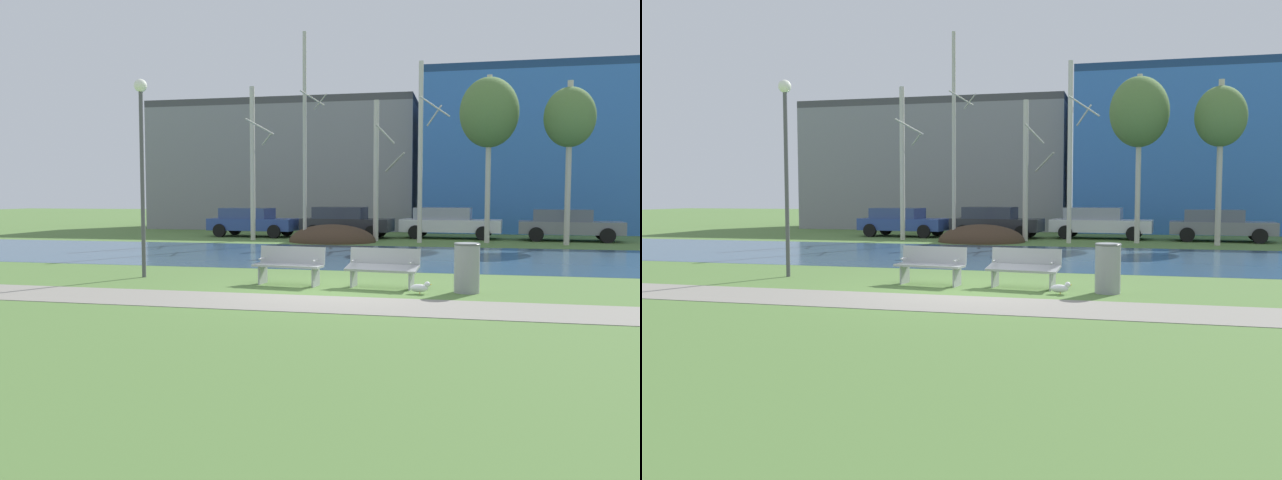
% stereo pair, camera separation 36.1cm
% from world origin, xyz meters
% --- Properties ---
extents(ground_plane, '(120.00, 120.00, 0.00)m').
position_xyz_m(ground_plane, '(0.00, 10.00, 0.00)').
color(ground_plane, '#517538').
extents(paved_path_strip, '(60.00, 1.86, 0.01)m').
position_xyz_m(paved_path_strip, '(0.00, -1.69, 0.01)').
color(paved_path_strip, gray).
rests_on(paved_path_strip, ground).
extents(river_band, '(80.00, 8.54, 0.01)m').
position_xyz_m(river_band, '(0.00, 7.89, 0.00)').
color(river_band, '#33516B').
rests_on(river_band, ground).
extents(soil_mound, '(3.83, 3.39, 1.53)m').
position_xyz_m(soil_mound, '(-2.79, 14.04, 0.00)').
color(soil_mound, '#423021').
rests_on(soil_mound, ground).
extents(bench_left, '(1.66, 0.77, 0.87)m').
position_xyz_m(bench_left, '(-1.06, 0.69, 0.47)').
color(bench_left, '#9EA0A3').
rests_on(bench_left, ground).
extents(bench_right, '(1.66, 0.77, 0.87)m').
position_xyz_m(bench_right, '(1.08, 0.69, 0.47)').
color(bench_right, '#9EA0A3').
rests_on(bench_right, ground).
extents(trash_bin, '(0.55, 0.55, 1.05)m').
position_xyz_m(trash_bin, '(2.90, 0.37, 0.54)').
color(trash_bin, gray).
rests_on(trash_bin, ground).
extents(seagull, '(0.46, 0.17, 0.27)m').
position_xyz_m(seagull, '(1.96, -0.02, 0.13)').
color(seagull, white).
rests_on(seagull, ground).
extents(streetlamp, '(0.32, 0.32, 4.90)m').
position_xyz_m(streetlamp, '(-4.98, 1.22, 3.31)').
color(streetlamp, '#4C4C51').
rests_on(streetlamp, ground).
extents(birch_far_left, '(1.16, 1.98, 6.88)m').
position_xyz_m(birch_far_left, '(-6.49, 14.31, 3.51)').
color(birch_far_left, beige).
rests_on(birch_far_left, ground).
extents(birch_left, '(1.09, 1.88, 8.94)m').
position_xyz_m(birch_left, '(-3.86, 13.44, 4.53)').
color(birch_left, '#BCB7A8').
rests_on(birch_left, ground).
extents(birch_center_left, '(1.40, 2.10, 6.19)m').
position_xyz_m(birch_center_left, '(-0.95, 14.86, 3.14)').
color(birch_center_left, beige).
rests_on(birch_center_left, ground).
extents(birch_center, '(1.33, 2.09, 7.65)m').
position_xyz_m(birch_center, '(1.01, 14.21, 3.91)').
color(birch_center, beige).
rests_on(birch_center, ground).
extents(birch_center_right, '(2.45, 2.45, 7.07)m').
position_xyz_m(birch_center_right, '(3.79, 14.83, 5.48)').
color(birch_center_right, beige).
rests_on(birch_center_right, ground).
extents(birch_right, '(2.01, 2.01, 6.64)m').
position_xyz_m(birch_right, '(6.93, 14.32, 5.12)').
color(birch_right, '#BCB7A8').
rests_on(birch_right, ground).
extents(parked_van_nearest_blue, '(4.43, 2.26, 1.40)m').
position_xyz_m(parked_van_nearest_blue, '(-7.35, 16.61, 0.75)').
color(parked_van_nearest_blue, '#2D4793').
rests_on(parked_van_nearest_blue, ground).
extents(parked_sedan_second_dark, '(4.42, 2.26, 1.47)m').
position_xyz_m(parked_sedan_second_dark, '(-2.74, 16.83, 0.77)').
color(parked_sedan_second_dark, '#282B30').
rests_on(parked_sedan_second_dark, ground).
extents(parked_hatch_third_white, '(4.76, 2.32, 1.45)m').
position_xyz_m(parked_hatch_third_white, '(2.11, 17.35, 0.77)').
color(parked_hatch_third_white, silver).
rests_on(parked_hatch_third_white, ground).
extents(parked_wagon_fourth_grey, '(4.51, 2.32, 1.40)m').
position_xyz_m(parked_wagon_fourth_grey, '(7.33, 16.81, 0.75)').
color(parked_wagon_fourth_grey, slate).
rests_on(parked_wagon_fourth_grey, ground).
extents(building_grey_warehouse, '(15.81, 6.58, 7.61)m').
position_xyz_m(building_grey_warehouse, '(-7.86, 25.16, 3.80)').
color(building_grey_warehouse, gray).
rests_on(building_grey_warehouse, ground).
extents(building_blue_store, '(16.63, 6.50, 8.86)m').
position_xyz_m(building_blue_store, '(8.92, 24.32, 4.43)').
color(building_blue_store, '#3870C6').
rests_on(building_blue_store, ground).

